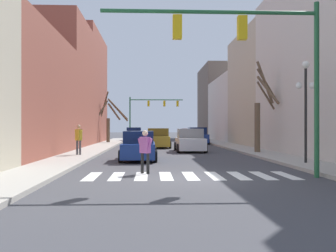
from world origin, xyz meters
TOP-DOWN VIEW (x-y plane):
  - ground_plane at (0.00, 0.00)m, footprint 240.00×240.00m
  - sidewalk_left at (-5.85, 0.00)m, footprint 2.25×90.00m
  - building_row_left at (-9.98, 16.26)m, footprint 6.00×42.57m
  - building_row_right at (9.98, 24.39)m, footprint 6.00×62.74m
  - crosswalk_stripes at (-0.00, 0.84)m, footprint 7.65×2.60m
  - traffic_signal_near at (2.18, 0.17)m, footprint 7.78×0.28m
  - traffic_signal_far at (-1.54, 43.88)m, footprint 7.83×0.28m
  - street_lamp_right_corner at (5.75, 4.33)m, footprint 0.95×0.36m
  - car_parked_left_far at (3.50, 28.04)m, footprint 2.21×4.64m
  - car_parked_right_mid at (1.42, 15.14)m, footprint 2.14×4.68m
  - car_driving_away_lane at (-3.54, 35.81)m, footprint 2.13×4.83m
  - car_parked_right_near at (-0.81, 20.76)m, footprint 2.17×4.73m
  - car_parked_right_far at (-2.10, 7.84)m, footprint 1.97×4.59m
  - car_at_intersection at (3.52, 36.87)m, footprint 2.17×4.65m
  - pedestrian_near_right_corner at (-5.77, 10.12)m, footprint 0.60×0.62m
  - pedestrian_crossing_street at (-1.68, 1.61)m, footprint 0.61×0.53m
  - street_tree_left_far at (5.89, 12.20)m, footprint 1.96×1.57m
  - street_tree_left_mid at (-5.96, 29.94)m, footprint 3.49×2.78m

SIDE VIEW (x-z plane):
  - ground_plane at x=0.00m, z-range 0.00..0.00m
  - crosswalk_stripes at x=0.00m, z-range 0.00..0.01m
  - sidewalk_left at x=-5.85m, z-range 0.00..0.15m
  - car_parked_right_far at x=-2.10m, z-range -0.05..1.54m
  - car_at_intersection at x=3.52m, z-range -0.05..1.57m
  - car_parked_right_mid at x=1.42m, z-range -0.06..1.63m
  - car_parked_right_near at x=-0.81m, z-range -0.06..1.64m
  - car_driving_away_lane at x=-3.54m, z-range -0.06..1.70m
  - car_parked_left_far at x=3.50m, z-range -0.06..1.71m
  - pedestrian_crossing_street at x=-1.68m, z-range 0.15..1.83m
  - pedestrian_near_right_corner at x=-5.77m, z-range 0.31..2.12m
  - street_tree_left_mid at x=-5.96m, z-range -0.13..5.50m
  - street_tree_left_far at x=5.89m, z-range -0.23..5.83m
  - street_lamp_right_corner at x=5.75m, z-range 1.11..5.84m
  - traffic_signal_near at x=2.18m, z-range 1.47..7.75m
  - traffic_signal_far at x=-1.54m, z-range 1.55..7.75m
  - building_row_left at x=-9.98m, z-range -0.72..11.33m
  - building_row_right at x=9.98m, z-range -0.75..11.59m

